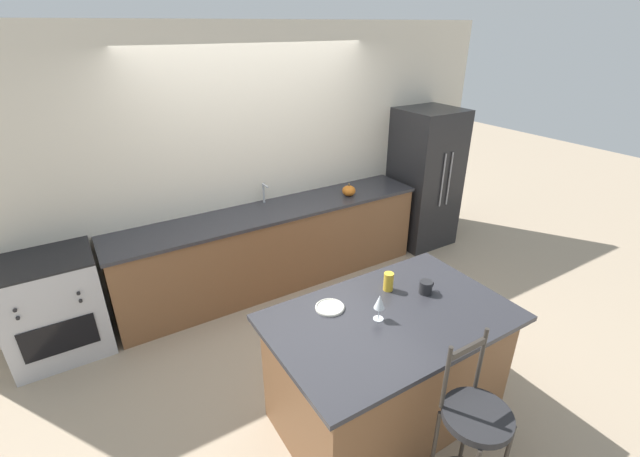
% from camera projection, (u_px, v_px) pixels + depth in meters
% --- Properties ---
extents(ground_plane, '(18.00, 18.00, 0.00)m').
position_uv_depth(ground_plane, '(291.00, 297.00, 4.61)').
color(ground_plane, tan).
extents(wall_back, '(6.00, 0.07, 2.70)m').
position_uv_depth(wall_back, '(258.00, 160.00, 4.54)').
color(wall_back, beige).
rests_on(wall_back, ground_plane).
extents(back_counter, '(3.40, 0.65, 0.90)m').
position_uv_depth(back_counter, '(275.00, 246.00, 4.69)').
color(back_counter, brown).
rests_on(back_counter, ground_plane).
extents(sink_faucet, '(0.02, 0.13, 0.22)m').
position_uv_depth(sink_faucet, '(264.00, 191.00, 4.59)').
color(sink_faucet, '#ADAFB5').
rests_on(sink_faucet, back_counter).
extents(kitchen_island, '(1.64, 1.03, 0.91)m').
position_uv_depth(kitchen_island, '(387.00, 367.00, 3.04)').
color(kitchen_island, brown).
rests_on(kitchen_island, ground_plane).
extents(refrigerator, '(0.72, 0.72, 1.75)m').
position_uv_depth(refrigerator, '(424.00, 178.00, 5.47)').
color(refrigerator, '#232326').
rests_on(refrigerator, ground_plane).
extents(oven_range, '(0.77, 0.64, 0.93)m').
position_uv_depth(oven_range, '(54.00, 307.00, 3.68)').
color(oven_range, '#B7B7BC').
rests_on(oven_range, ground_plane).
extents(bar_stool_near, '(0.38, 0.38, 1.19)m').
position_uv_depth(bar_stool_near, '(473.00, 431.00, 2.36)').
color(bar_stool_near, '#332D28').
rests_on(bar_stool_near, ground_plane).
extents(dinner_plate, '(0.20, 0.20, 0.02)m').
position_uv_depth(dinner_plate, '(330.00, 307.00, 2.91)').
color(dinner_plate, beige).
rests_on(dinner_plate, kitchen_island).
extents(wine_glass, '(0.07, 0.07, 0.19)m').
position_uv_depth(wine_glass, '(379.00, 302.00, 2.75)').
color(wine_glass, white).
rests_on(wine_glass, kitchen_island).
extents(coffee_mug, '(0.13, 0.09, 0.09)m').
position_uv_depth(coffee_mug, '(426.00, 287.00, 3.07)').
color(coffee_mug, '#232326').
rests_on(coffee_mug, kitchen_island).
extents(tumbler_cup, '(0.07, 0.07, 0.14)m').
position_uv_depth(tumbler_cup, '(388.00, 282.00, 3.09)').
color(tumbler_cup, gold).
rests_on(tumbler_cup, kitchen_island).
extents(pumpkin_decoration, '(0.15, 0.15, 0.14)m').
position_uv_depth(pumpkin_decoration, '(349.00, 191.00, 4.82)').
color(pumpkin_decoration, orange).
rests_on(pumpkin_decoration, back_counter).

